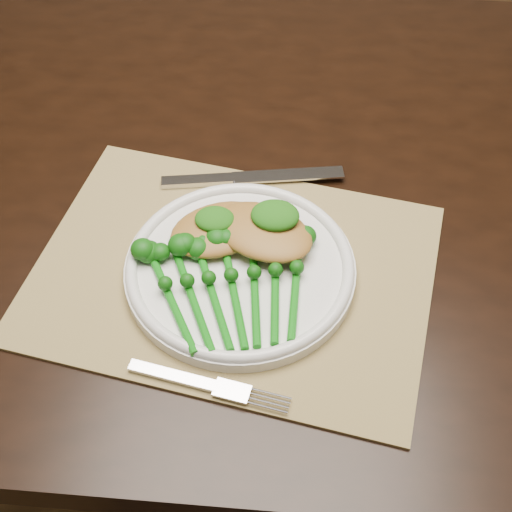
# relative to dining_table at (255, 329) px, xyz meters

# --- Properties ---
(floor) EXTENTS (4.00, 4.00, 0.00)m
(floor) POSITION_rel_dining_table_xyz_m (0.06, 0.06, -0.38)
(floor) COLOR #55391D
(floor) RESTS_ON ground
(dining_table) EXTENTS (1.60, 0.91, 0.75)m
(dining_table) POSITION_rel_dining_table_xyz_m (0.00, 0.00, 0.00)
(dining_table) COLOR black
(dining_table) RESTS_ON ground
(placemat) EXTENTS (0.50, 0.41, 0.00)m
(placemat) POSITION_rel_dining_table_xyz_m (-0.01, -0.18, 0.37)
(placemat) COLOR olive
(placemat) RESTS_ON dining_table
(dinner_plate) EXTENTS (0.26, 0.26, 0.02)m
(dinner_plate) POSITION_rel_dining_table_xyz_m (-0.00, -0.18, 0.39)
(dinner_plate) COLOR white
(dinner_plate) RESTS_ON placemat
(knife) EXTENTS (0.24, 0.06, 0.01)m
(knife) POSITION_rel_dining_table_xyz_m (-0.02, -0.03, 0.38)
(knife) COLOR silver
(knife) RESTS_ON placemat
(fork) EXTENTS (0.17, 0.05, 0.01)m
(fork) POSITION_rel_dining_table_xyz_m (-0.01, -0.33, 0.38)
(fork) COLOR silver
(fork) RESTS_ON placemat
(chicken_fillet_left) EXTENTS (0.14, 0.13, 0.02)m
(chicken_fillet_left) POSITION_rel_dining_table_xyz_m (-0.03, -0.14, 0.40)
(chicken_fillet_left) COLOR #A67430
(chicken_fillet_left) RESTS_ON dinner_plate
(chicken_fillet_right) EXTENTS (0.14, 0.13, 0.02)m
(chicken_fillet_right) POSITION_rel_dining_table_xyz_m (0.02, -0.14, 0.41)
(chicken_fillet_right) COLOR #A67430
(chicken_fillet_right) RESTS_ON dinner_plate
(pesto_dollop_left) EXTENTS (0.05, 0.04, 0.02)m
(pesto_dollop_left) POSITION_rel_dining_table_xyz_m (-0.03, -0.13, 0.42)
(pesto_dollop_left) COLOR #11490A
(pesto_dollop_left) RESTS_ON chicken_fillet_left
(pesto_dollop_right) EXTENTS (0.06, 0.05, 0.02)m
(pesto_dollop_right) POSITION_rel_dining_table_xyz_m (0.03, -0.13, 0.43)
(pesto_dollop_right) COLOR #11490A
(pesto_dollop_right) RESTS_ON chicken_fillet_right
(broccolini_bundle) EXTENTS (0.20, 0.21, 0.04)m
(broccolini_bundle) POSITION_rel_dining_table_xyz_m (-0.00, -0.23, 0.40)
(broccolini_bundle) COLOR #0E6B0E
(broccolini_bundle) RESTS_ON dinner_plate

